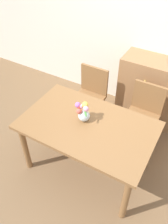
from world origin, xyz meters
The scene contains 7 objects.
ground_plane centered at (0.00, 0.00, 0.00)m, with size 12.00×12.00×0.00m, color brown.
back_wall centered at (0.00, 1.60, 1.40)m, with size 7.00×0.10×2.80m, color silver.
dining_table centered at (0.00, 0.00, 0.67)m, with size 1.47×0.92×0.77m.
chair_left centered at (-0.40, 0.80, 0.52)m, with size 0.42×0.42×0.90m.
chair_right centered at (0.40, 0.80, 0.52)m, with size 0.42×0.42×0.90m.
dresser centered at (0.57, 1.33, 0.50)m, with size 1.40×0.47×1.00m.
flower_vase centered at (-0.08, 0.04, 0.88)m, with size 0.19×0.15×0.23m.
Camera 1 is at (0.87, -1.58, 2.57)m, focal length 37.31 mm.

